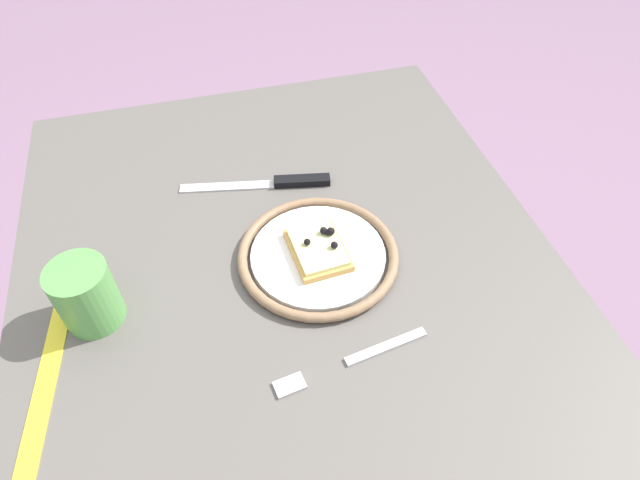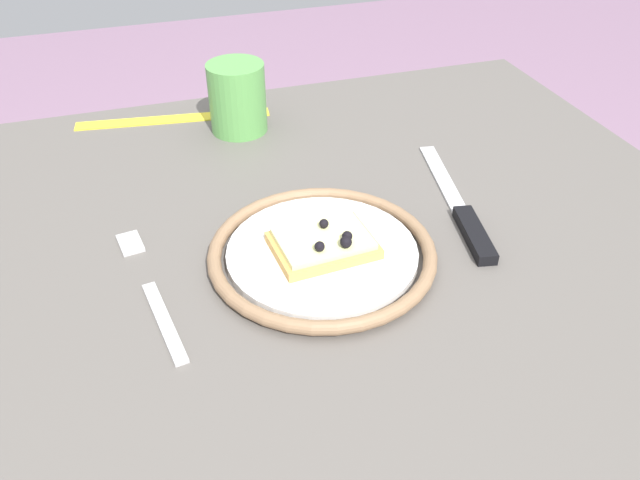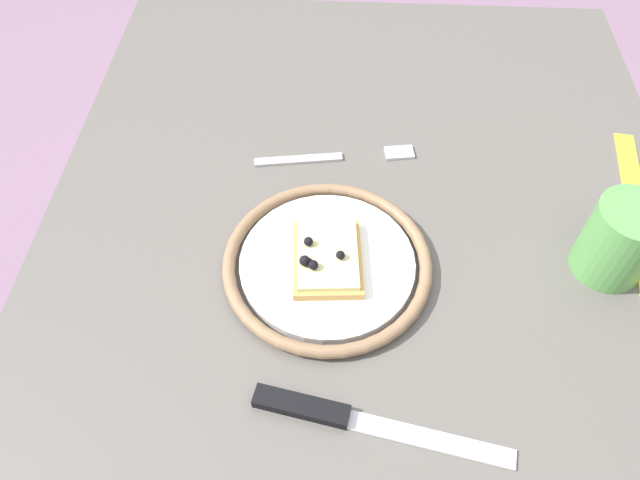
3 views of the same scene
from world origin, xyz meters
The scene contains 8 objects.
ground_plane centered at (0.00, 0.00, 0.00)m, with size 6.00×6.00×0.00m, color gray.
dining_table centered at (0.00, 0.00, 0.62)m, with size 0.98×0.75×0.71m.
plate centered at (0.04, -0.04, 0.72)m, with size 0.23×0.23×0.02m.
pizza_slice_near centered at (0.04, -0.04, 0.73)m, with size 0.10×0.08×0.03m.
knife centered at (0.20, -0.03, 0.72)m, with size 0.06×0.24×0.01m.
fork centered at (-0.13, -0.04, 0.72)m, with size 0.05×0.20×0.00m.
cup centered at (0.02, 0.26, 0.76)m, with size 0.07×0.07×0.09m, color #599E4C.
measuring_tape centered at (-0.06, 0.32, 0.72)m, with size 0.26×0.02×0.00m, color yellow.
Camera 3 is at (0.40, -0.03, 1.25)m, focal length 33.27 mm.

